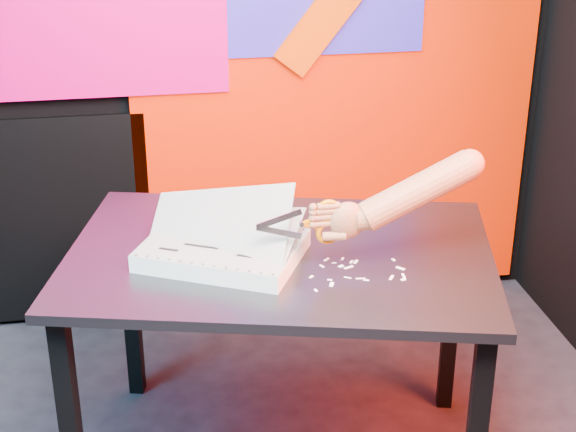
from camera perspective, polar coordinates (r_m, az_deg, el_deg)
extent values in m
cube|color=red|center=(3.49, 3.16, 6.92)|extent=(1.60, 0.02, 1.60)
cube|color=black|center=(2.56, -13.86, -13.17)|extent=(0.06, 0.06, 0.72)
cube|color=black|center=(3.11, -10.12, -5.56)|extent=(0.06, 0.06, 0.72)
cube|color=black|center=(3.04, 10.50, -6.34)|extent=(0.06, 0.06, 0.72)
cube|color=#302F33|center=(2.54, -0.52, -2.63)|extent=(1.38, 1.08, 0.03)
cube|color=silver|center=(2.49, -4.25, -2.23)|extent=(0.52, 0.47, 0.05)
cube|color=white|center=(2.48, -4.27, -1.68)|extent=(0.52, 0.47, 0.00)
cube|color=white|center=(2.48, -4.27, -1.59)|extent=(0.50, 0.46, 0.13)
cube|color=white|center=(2.48, -4.55, -0.95)|extent=(0.46, 0.42, 0.23)
cylinder|color=black|center=(2.44, -9.80, -2.48)|extent=(0.01, 0.01, 0.00)
cylinder|color=black|center=(2.42, -9.10, -2.59)|extent=(0.01, 0.01, 0.00)
cylinder|color=black|center=(2.41, -8.40, -2.70)|extent=(0.01, 0.01, 0.00)
cylinder|color=black|center=(2.40, -7.70, -2.80)|extent=(0.01, 0.01, 0.00)
cylinder|color=black|center=(2.39, -6.98, -2.91)|extent=(0.01, 0.01, 0.00)
cylinder|color=black|center=(2.37, -6.26, -3.02)|extent=(0.01, 0.01, 0.00)
cylinder|color=black|center=(2.36, -5.52, -3.13)|extent=(0.01, 0.01, 0.00)
cylinder|color=black|center=(2.35, -4.79, -3.24)|extent=(0.01, 0.01, 0.00)
cylinder|color=black|center=(2.34, -4.04, -3.35)|extent=(0.01, 0.01, 0.00)
cylinder|color=black|center=(2.33, -3.29, -3.46)|extent=(0.01, 0.01, 0.00)
cylinder|color=black|center=(2.32, -2.53, -3.57)|extent=(0.01, 0.01, 0.00)
cylinder|color=black|center=(2.31, -1.77, -3.68)|extent=(0.01, 0.01, 0.00)
cylinder|color=black|center=(2.30, -0.99, -3.79)|extent=(0.01, 0.01, 0.00)
cylinder|color=black|center=(2.67, -7.08, 0.17)|extent=(0.01, 0.01, 0.00)
cylinder|color=black|center=(2.66, -6.44, 0.09)|extent=(0.01, 0.01, 0.00)
cylinder|color=black|center=(2.65, -5.79, 0.00)|extent=(0.01, 0.01, 0.00)
cylinder|color=black|center=(2.64, -5.13, -0.08)|extent=(0.01, 0.01, 0.00)
cylinder|color=black|center=(2.63, -4.47, -0.17)|extent=(0.01, 0.01, 0.00)
cylinder|color=black|center=(2.62, -3.81, -0.25)|extent=(0.01, 0.01, 0.00)
cylinder|color=black|center=(2.61, -3.13, -0.34)|extent=(0.01, 0.01, 0.00)
cylinder|color=black|center=(2.60, -2.46, -0.43)|extent=(0.01, 0.01, 0.00)
cylinder|color=black|center=(2.59, -1.77, -0.51)|extent=(0.01, 0.01, 0.00)
cylinder|color=black|center=(2.58, -1.08, -0.60)|extent=(0.01, 0.01, 0.00)
cylinder|color=black|center=(2.57, -0.39, -0.69)|extent=(0.01, 0.01, 0.00)
cylinder|color=black|center=(2.56, 0.31, -0.78)|extent=(0.01, 0.01, 0.00)
cylinder|color=black|center=(2.55, 1.01, -0.87)|extent=(0.01, 0.01, 0.00)
cube|color=black|center=(2.57, -5.94, -0.84)|extent=(0.08, 0.05, 0.00)
cube|color=black|center=(2.50, -3.51, -1.40)|extent=(0.06, 0.03, 0.00)
cube|color=black|center=(2.46, -5.62, -1.96)|extent=(0.10, 0.06, 0.00)
cube|color=black|center=(2.40, -2.83, -2.60)|extent=(0.05, 0.03, 0.00)
cube|color=black|center=(2.45, -7.72, -2.15)|extent=(0.06, 0.03, 0.00)
cube|color=black|center=(2.54, -2.36, -0.98)|extent=(0.07, 0.04, 0.00)
cube|color=#B2B2B4|center=(2.35, -0.59, -0.21)|extent=(0.13, 0.01, 0.05)
cube|color=#B2B2B4|center=(2.37, -0.58, -1.03)|extent=(0.13, 0.01, 0.05)
cylinder|color=#B2B2B4|center=(2.37, 0.87, -0.51)|extent=(0.01, 0.01, 0.01)
cube|color=#D76C00|center=(2.38, 1.40, -0.64)|extent=(0.05, 0.01, 0.02)
cube|color=#D76C00|center=(2.37, 1.40, -0.31)|extent=(0.05, 0.01, 0.02)
torus|color=#D76C00|center=(2.37, 2.62, 0.33)|extent=(0.07, 0.02, 0.07)
torus|color=#D76C00|center=(2.40, 2.60, -1.08)|extent=(0.07, 0.02, 0.07)
ellipsoid|color=#B47349|center=(2.39, 3.85, -0.29)|extent=(0.10, 0.06, 0.11)
cylinder|color=#B47349|center=(2.38, 2.61, -0.47)|extent=(0.08, 0.02, 0.02)
cylinder|color=#B47349|center=(2.38, 2.62, -0.05)|extent=(0.07, 0.02, 0.02)
cylinder|color=#B47349|center=(2.37, 2.62, 0.32)|extent=(0.07, 0.02, 0.02)
cylinder|color=#B47349|center=(2.36, 2.63, 0.65)|extent=(0.06, 0.02, 0.02)
cylinder|color=#B47349|center=(2.39, 3.03, -1.31)|extent=(0.07, 0.04, 0.03)
cylinder|color=#B47349|center=(2.40, 5.03, -0.11)|extent=(0.06, 0.07, 0.07)
cylinder|color=#B47349|center=(2.42, 8.37, 1.62)|extent=(0.33, 0.09, 0.22)
sphere|color=#B47349|center=(2.44, 11.67, 3.32)|extent=(0.08, 0.08, 0.08)
cube|color=white|center=(2.40, 1.52, -3.95)|extent=(0.02, 0.02, 0.00)
cube|color=white|center=(2.33, 1.81, -4.82)|extent=(0.01, 0.02, 0.00)
cube|color=white|center=(2.46, 7.28, -3.37)|extent=(0.02, 0.03, 0.00)
cube|color=white|center=(2.51, 6.83, -2.82)|extent=(0.01, 0.02, 0.00)
cube|color=white|center=(2.46, 2.20, -3.26)|extent=(0.01, 0.02, 0.00)
cube|color=white|center=(2.48, 3.00, -3.04)|extent=(0.01, 0.01, 0.00)
cube|color=white|center=(2.45, 3.95, -3.33)|extent=(0.03, 0.02, 0.00)
cube|color=white|center=(2.49, 4.40, -2.96)|extent=(0.02, 0.02, 0.00)
cube|color=white|center=(2.39, 5.08, -4.15)|extent=(0.02, 0.01, 0.00)
cube|color=white|center=(2.39, 2.72, -4.15)|extent=(0.01, 0.01, 0.00)
cube|color=white|center=(2.40, 3.86, -3.99)|extent=(0.02, 0.01, 0.00)
cube|color=white|center=(2.40, 7.46, -4.10)|extent=(0.01, 0.01, 0.00)
cube|color=white|center=(2.50, 3.55, -2.77)|extent=(0.01, 0.02, 0.00)
cube|color=white|center=(2.42, 7.49, -3.87)|extent=(0.01, 0.03, 0.00)
cube|color=white|center=(2.41, 6.70, -3.97)|extent=(0.02, 0.03, 0.00)
cube|color=white|center=(2.36, 2.84, -4.44)|extent=(0.02, 0.03, 0.00)
cube|color=white|center=(2.40, 4.72, -4.05)|extent=(0.03, 0.01, 0.00)
cube|color=white|center=(2.46, 3.44, -3.26)|extent=(0.02, 0.02, 0.00)
cube|color=white|center=(2.48, 4.12, -2.97)|extent=(0.02, 0.02, 0.00)
cube|color=white|center=(2.49, 2.50, -2.83)|extent=(0.02, 0.02, 0.00)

